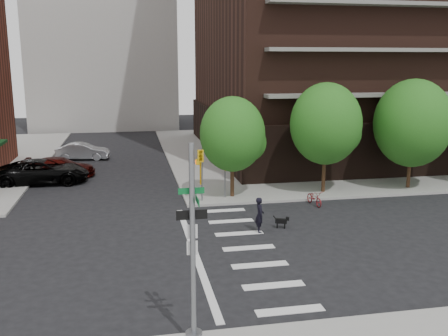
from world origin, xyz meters
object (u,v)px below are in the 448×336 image
(parked_car_maroon, at_px, (60,167))
(parked_car_silver, at_px, (83,151))
(dog_walker, at_px, (260,215))
(traffic_signal, at_px, (194,261))
(scooter, at_px, (314,198))
(parked_car_black, at_px, (43,172))

(parked_car_maroon, distance_m, parked_car_silver, 6.68)
(parked_car_maroon, xyz_separation_m, parked_car_silver, (1.08, 6.60, 0.01))
(parked_car_maroon, bearing_deg, dog_walker, -140.26)
(traffic_signal, relative_size, dog_walker, 3.36)
(parked_car_maroon, xyz_separation_m, scooter, (15.80, -10.66, -0.29))
(traffic_signal, bearing_deg, dog_walker, 64.67)
(parked_car_maroon, relative_size, scooter, 2.99)
(parked_car_maroon, bearing_deg, parked_car_silver, -7.18)
(parked_car_silver, distance_m, scooter, 22.68)
(parked_car_black, bearing_deg, traffic_signal, -162.00)
(parked_car_black, distance_m, dog_walker, 17.69)
(traffic_signal, height_order, dog_walker, traffic_signal)
(parked_car_black, distance_m, parked_car_silver, 8.80)
(scooter, bearing_deg, parked_car_silver, 122.59)
(parked_car_maroon, height_order, dog_walker, dog_walker)
(scooter, bearing_deg, parked_car_maroon, 138.13)
(traffic_signal, height_order, parked_car_silver, traffic_signal)
(scooter, distance_m, dog_walker, 6.05)
(parked_car_maroon, relative_size, dog_walker, 2.81)
(parked_car_black, distance_m, scooter, 18.83)
(dog_walker, bearing_deg, scooter, -41.00)
(parked_car_maroon, distance_m, scooter, 19.06)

